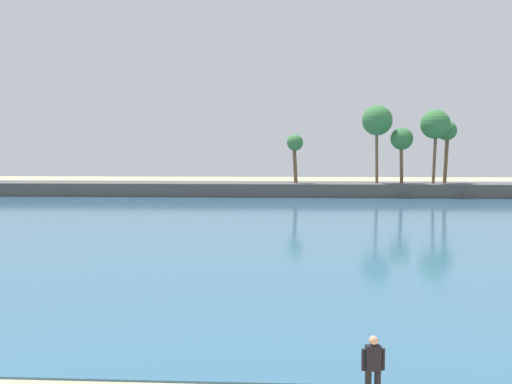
% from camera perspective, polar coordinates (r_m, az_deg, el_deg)
% --- Properties ---
extents(sea, '(220.00, 100.38, 0.06)m').
position_cam_1_polar(sea, '(63.89, 1.57, -1.14)').
color(sea, '#33607F').
rests_on(sea, ground).
extents(palm_headland, '(117.58, 6.00, 12.57)m').
position_cam_1_polar(palm_headland, '(73.94, 4.21, 1.25)').
color(palm_headland, '#514C47').
rests_on(palm_headland, ground).
extents(person_at_waterline, '(0.55, 0.24, 1.67)m').
position_cam_1_polar(person_at_waterline, '(13.49, 12.06, -17.49)').
color(person_at_waterline, black).
rests_on(person_at_waterline, ground).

